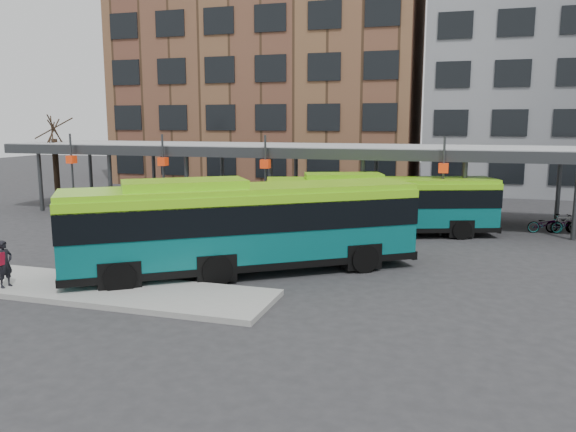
# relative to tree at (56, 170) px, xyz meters

# --- Properties ---
(ground) EXTENTS (120.00, 120.00, 0.00)m
(ground) POSITION_rel_tree_xyz_m (18.00, -12.00, -2.43)
(ground) COLOR #28282B
(ground) RESTS_ON ground
(boarding_island) EXTENTS (14.00, 3.00, 0.18)m
(boarding_island) POSITION_rel_tree_xyz_m (12.50, -15.00, -2.34)
(boarding_island) COLOR gray
(boarding_island) RESTS_ON ground
(canopy) EXTENTS (40.00, 6.53, 4.80)m
(canopy) POSITION_rel_tree_xyz_m (17.94, 0.87, 1.47)
(canopy) COLOR #999B9E
(canopy) RESTS_ON ground
(tree) EXTENTS (1.64, 1.64, 5.60)m
(tree) POSITION_rel_tree_xyz_m (0.00, 0.00, 0.00)
(tree) COLOR black
(tree) RESTS_ON ground
(building_brick) EXTENTS (26.00, 14.00, 22.00)m
(building_brick) POSITION_rel_tree_xyz_m (8.00, 20.00, 8.57)
(building_brick) COLOR brown
(building_brick) RESTS_ON ground
(bus_front) EXTENTS (11.98, 9.42, 3.50)m
(bus_front) POSITION_rel_tree_xyz_m (17.29, -11.40, -0.61)
(bus_front) COLOR #085759
(bus_front) RESTS_ON ground
(bus_rear) EXTENTS (11.17, 5.85, 3.04)m
(bus_rear) POSITION_rel_tree_xyz_m (21.11, -3.04, -0.85)
(bus_rear) COLOR #085759
(bus_rear) RESTS_ON ground
(pedestrian) EXTENTS (0.41, 0.62, 1.54)m
(pedestrian) POSITION_rel_tree_xyz_m (10.76, -15.86, -1.47)
(pedestrian) COLOR black
(pedestrian) RESTS_ON boarding_island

